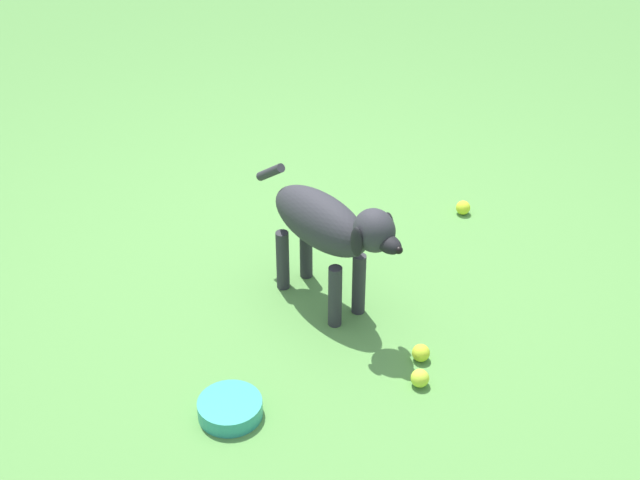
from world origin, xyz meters
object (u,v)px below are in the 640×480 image
tennis_ball_0 (420,378)px  tennis_ball_1 (463,208)px  water_bowl (230,408)px  dog (328,227)px  tennis_ball_2 (421,353)px

tennis_ball_0 → tennis_ball_1: size_ratio=1.00×
tennis_ball_1 → water_bowl: (1.58, 0.37, -0.00)m
dog → tennis_ball_0: size_ratio=12.29×
water_bowl → dog: bearing=-159.0°
tennis_ball_2 → water_bowl: size_ratio=0.30×
tennis_ball_0 → water_bowl: tennis_ball_0 is taller
tennis_ball_1 → water_bowl: tennis_ball_1 is taller
tennis_ball_0 → dog: bearing=-96.1°
dog → tennis_ball_1: (-0.93, -0.11, -0.33)m
tennis_ball_0 → tennis_ball_2: bearing=-137.3°
dog → water_bowl: dog is taller
tennis_ball_2 → dog: bearing=-85.2°
tennis_ball_2 → water_bowl: (0.69, -0.22, -0.00)m
dog → tennis_ball_2: bearing=4.6°
tennis_ball_0 → water_bowl: bearing=-27.9°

